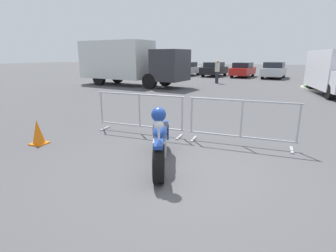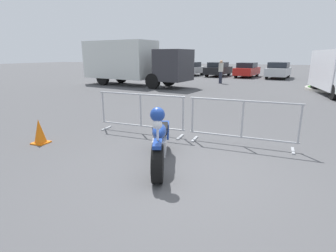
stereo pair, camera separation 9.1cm
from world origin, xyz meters
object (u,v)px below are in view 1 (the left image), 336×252
Objects in this scene: parked_car_silver at (274,70)px; crowd_barrier_far at (241,122)px; traffic_cone at (38,132)px; pedestrian at (217,71)px; crowd_barrier_near at (140,113)px; parked_car_red at (243,70)px; motorcycle at (160,140)px; box_truck at (127,61)px; parked_car_blue at (139,68)px; parked_car_black at (214,69)px; parked_car_white at (187,69)px; parked_car_green at (162,68)px.

crowd_barrier_far is at bearing -174.02° from parked_car_silver.
parked_car_silver reaches higher than traffic_cone.
pedestrian reaches higher than parked_car_silver.
crowd_barrier_near is at bearing 178.53° from parked_car_silver.
parked_car_red is at bearing 95.91° from crowd_barrier_far.
motorcycle is 0.85× the size of crowd_barrier_near.
parked_car_blue is at bearing 121.93° from box_truck.
parked_car_red is at bearing -83.22° from parked_car_black.
crowd_barrier_near reaches higher than traffic_cone.
crowd_barrier_far is at bearing -138.05° from pedestrian.
crowd_barrier_near is 0.56× the size of parked_car_silver.
parked_car_red is (-2.10, 20.28, 0.13)m from crowd_barrier_far.
motorcycle reaches higher than crowd_barrier_near.
motorcycle is 1.25× the size of pedestrian.
crowd_barrier_near is 22.71m from parked_car_blue.
parked_car_blue is 5.52m from parked_car_white.
box_truck is at bearing 121.44° from crowd_barrier_near.
parked_car_silver is at bearing 55.09° from box_truck.
parked_car_white is 0.99× the size of parked_car_black.
box_truck is (-8.77, 10.04, 1.08)m from crowd_barrier_far.
pedestrian is 15.38m from traffic_cone.
traffic_cone is (-2.34, -21.97, -0.40)m from parked_car_red.
parked_car_green is (-9.06, 21.86, 0.29)m from motorcycle.
parked_car_white is 8.28m from parked_car_silver.
parked_car_black is (-2.23, 20.33, 0.13)m from crowd_barrier_near.
motorcycle is 3.58× the size of traffic_cone.
parked_car_green is 11.04m from parked_car_silver.
parked_car_red is (0.53, 20.28, 0.13)m from crowd_barrier_near.
traffic_cone is at bearing 174.64° from parked_car_silver.
parked_car_silver is at bearing 76.77° from traffic_cone.
motorcycle is at bearing 0.25° from traffic_cone.
parked_car_green reaches higher than parked_car_white.
parked_car_green is at bearing 96.93° from parked_car_silver.
traffic_cone is (-5.10, -21.69, -0.44)m from parked_car_silver.
crowd_barrier_far is 20.90m from parked_car_black.
parked_car_green is (2.76, 0.05, 0.07)m from parked_car_blue.
parked_car_white is at bearing 97.28° from parked_car_silver.
parked_car_white is at bearing 103.94° from crowd_barrier_near.
parked_car_green is 7.85× the size of traffic_cone.
motorcycle is at bearing -128.07° from crowd_barrier_far.
crowd_barrier_near is at bearing 180.00° from crowd_barrier_far.
pedestrian is (-0.63, 13.63, 0.36)m from crowd_barrier_near.
parked_car_black is 22.03m from traffic_cone.
parked_car_green reaches higher than crowd_barrier_far.
parked_car_red is 22.10m from traffic_cone.
parked_car_green is at bearing 107.54° from box_truck.
parked_car_black is at bearing 94.46° from parked_car_silver.
pedestrian is at bearing -115.48° from parked_car_blue.
traffic_cone is (-4.44, -1.69, -0.27)m from crowd_barrier_far.
parked_car_green is at bearing -178.63° from motorcycle.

